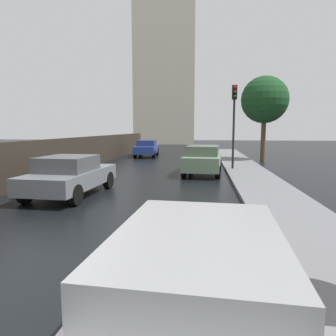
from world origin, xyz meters
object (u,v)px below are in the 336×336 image
(car_grey_behind_camera, at_px, (70,175))
(car_white_mid_road, at_px, (199,280))
(street_tree_near, at_px, (265,100))
(traffic_light, at_px, (234,112))
(car_blue_far_ahead, at_px, (147,148))
(car_green_near_kerb, at_px, (203,159))

(car_grey_behind_camera, bearing_deg, car_white_mid_road, 126.36)
(car_grey_behind_camera, relative_size, street_tree_near, 0.72)
(car_white_mid_road, height_order, traffic_light, traffic_light)
(car_grey_behind_camera, bearing_deg, car_blue_far_ahead, -86.42)
(car_green_near_kerb, relative_size, car_white_mid_road, 0.95)
(car_grey_behind_camera, bearing_deg, traffic_light, -128.23)
(car_green_near_kerb, distance_m, car_grey_behind_camera, 7.23)
(car_green_near_kerb, distance_m, car_white_mid_road, 12.58)
(car_blue_far_ahead, bearing_deg, car_green_near_kerb, 112.95)
(car_green_near_kerb, xyz_separation_m, traffic_light, (1.65, 1.51, 2.49))
(car_white_mid_road, relative_size, car_blue_far_ahead, 1.05)
(car_green_near_kerb, distance_m, traffic_light, 3.35)
(car_white_mid_road, bearing_deg, traffic_light, 86.83)
(car_green_near_kerb, height_order, car_blue_far_ahead, car_green_near_kerb)
(car_blue_far_ahead, height_order, street_tree_near, street_tree_near)
(car_white_mid_road, relative_size, car_grey_behind_camera, 1.03)
(car_green_near_kerb, xyz_separation_m, car_white_mid_road, (-0.02, -12.58, -0.06))
(car_white_mid_road, height_order, car_blue_far_ahead, car_blue_far_ahead)
(car_grey_behind_camera, distance_m, traffic_light, 9.78)
(car_green_near_kerb, xyz_separation_m, street_tree_near, (4.25, 6.81, 3.56))
(traffic_light, bearing_deg, car_green_near_kerb, -137.52)
(car_green_near_kerb, distance_m, car_blue_far_ahead, 10.74)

